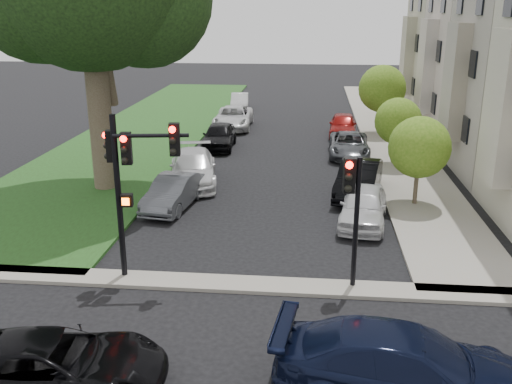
# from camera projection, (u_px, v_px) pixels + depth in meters

# --- Properties ---
(ground) EXTENTS (140.00, 140.00, 0.00)m
(ground) POSITION_uv_depth(u_px,v_px,m) (238.00, 321.00, 15.19)
(ground) COLOR black
(ground) RESTS_ON ground
(grass_strip) EXTENTS (8.00, 44.00, 0.12)m
(grass_strip) POSITION_uv_depth(u_px,v_px,m) (152.00, 128.00, 38.69)
(grass_strip) COLOR #1F3A16
(grass_strip) RESTS_ON ground
(sidewalk_right) EXTENTS (3.50, 44.00, 0.12)m
(sidewalk_right) POSITION_uv_depth(u_px,v_px,m) (387.00, 133.00, 37.23)
(sidewalk_right) COLOR gray
(sidewalk_right) RESTS_ON ground
(sidewalk_cross) EXTENTS (60.00, 1.00, 0.12)m
(sidewalk_cross) POSITION_uv_depth(u_px,v_px,m) (246.00, 285.00, 17.06)
(sidewalk_cross) COLOR gray
(sidewalk_cross) RESTS_ON ground
(house_c) EXTENTS (7.70, 7.55, 15.97)m
(house_c) POSITION_uv_depth(u_px,v_px,m) (495.00, 24.00, 33.61)
(house_c) COLOR #B9B6B4
(house_c) RESTS_ON ground
(house_d) EXTENTS (7.70, 7.55, 15.97)m
(house_d) POSITION_uv_depth(u_px,v_px,m) (464.00, 21.00, 40.70)
(house_d) COLOR #9F9984
(house_d) RESTS_ON ground
(small_tree_a) EXTENTS (2.53, 2.53, 3.79)m
(small_tree_a) POSITION_uv_depth(u_px,v_px,m) (419.00, 147.00, 23.14)
(small_tree_a) COLOR #3D2D1E
(small_tree_a) RESTS_ON ground
(small_tree_b) EXTENTS (2.39, 2.39, 3.59)m
(small_tree_b) POSITION_uv_depth(u_px,v_px,m) (398.00, 121.00, 29.02)
(small_tree_b) COLOR #3D2D1E
(small_tree_b) RESTS_ON ground
(small_tree_c) EXTENTS (2.99, 2.99, 4.48)m
(small_tree_c) POSITION_uv_depth(u_px,v_px,m) (382.00, 89.00, 36.05)
(small_tree_c) COLOR #3D2D1E
(small_tree_c) RESTS_ON ground
(traffic_signal_main) EXTENTS (2.50, 0.65, 5.10)m
(traffic_signal_main) POSITION_uv_depth(u_px,v_px,m) (130.00, 168.00, 16.52)
(traffic_signal_main) COLOR black
(traffic_signal_main) RESTS_ON ground
(traffic_signal_secondary) EXTENTS (0.53, 0.42, 4.03)m
(traffic_signal_secondary) POSITION_uv_depth(u_px,v_px,m) (353.00, 199.00, 16.10)
(traffic_signal_secondary) COLOR black
(traffic_signal_secondary) RESTS_ON ground
(car_cross_near) EXTENTS (5.14, 2.78, 1.37)m
(car_cross_near) POSITION_uv_depth(u_px,v_px,m) (52.00, 366.00, 12.17)
(car_cross_near) COLOR black
(car_cross_near) RESTS_ON ground
(car_cross_far) EXTENTS (5.83, 2.93, 1.63)m
(car_cross_far) POSITION_uv_depth(u_px,v_px,m) (406.00, 368.00, 11.90)
(car_cross_far) COLOR black
(car_cross_far) RESTS_ON ground
(car_parked_0) EXTENTS (2.29, 4.43, 1.44)m
(car_parked_0) POSITION_uv_depth(u_px,v_px,m) (363.00, 206.00, 21.79)
(car_parked_0) COLOR silver
(car_parked_0) RESTS_ON ground
(car_parked_1) EXTENTS (2.53, 4.92, 1.55)m
(car_parked_1) POSITION_uv_depth(u_px,v_px,m) (359.00, 179.00, 24.93)
(car_parked_1) COLOR black
(car_parked_1) RESTS_ON ground
(car_parked_2) EXTENTS (2.25, 4.70, 1.29)m
(car_parked_2) POSITION_uv_depth(u_px,v_px,m) (349.00, 145.00, 31.61)
(car_parked_2) COLOR #3F4247
(car_parked_2) RESTS_ON ground
(car_parked_3) EXTENTS (1.92, 4.30, 1.44)m
(car_parked_3) POSITION_uv_depth(u_px,v_px,m) (343.00, 125.00, 36.46)
(car_parked_3) COLOR maroon
(car_parked_3) RESTS_ON ground
(car_parked_5) EXTENTS (1.97, 4.24, 1.35)m
(car_parked_5) POSITION_uv_depth(u_px,v_px,m) (173.00, 192.00, 23.49)
(car_parked_5) COLOR #3F4247
(car_parked_5) RESTS_ON ground
(car_parked_6) EXTENTS (3.07, 5.51, 1.51)m
(car_parked_6) POSITION_uv_depth(u_px,v_px,m) (193.00, 168.00, 26.73)
(car_parked_6) COLOR silver
(car_parked_6) RESTS_ON ground
(car_parked_7) EXTENTS (1.87, 4.39, 1.48)m
(car_parked_7) POSITION_uv_depth(u_px,v_px,m) (219.00, 136.00, 33.37)
(car_parked_7) COLOR black
(car_parked_7) RESTS_ON ground
(car_parked_8) EXTENTS (2.55, 5.31, 1.46)m
(car_parked_8) POSITION_uv_depth(u_px,v_px,m) (233.00, 117.00, 38.84)
(car_parked_8) COLOR silver
(car_parked_8) RESTS_ON ground
(car_parked_9) EXTENTS (1.72, 3.99, 1.28)m
(car_parked_9) POSITION_uv_depth(u_px,v_px,m) (240.00, 102.00, 45.81)
(car_parked_9) COLOR silver
(car_parked_9) RESTS_ON ground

